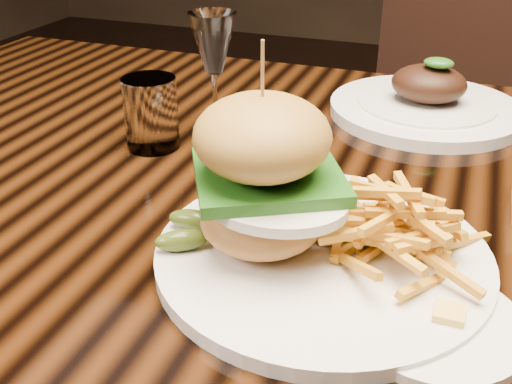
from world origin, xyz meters
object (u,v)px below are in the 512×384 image
(burger_plate, at_px, (317,211))
(far_dish, at_px, (426,104))
(wine_glass, at_px, (213,48))
(dining_table, at_px, (326,236))
(chair_far, at_px, (448,109))

(burger_plate, height_order, far_dish, burger_plate)
(wine_glass, relative_size, far_dish, 0.60)
(dining_table, xyz_separation_m, burger_plate, (0.03, -0.16, 0.13))
(wine_glass, height_order, far_dish, wine_glass)
(burger_plate, relative_size, wine_glass, 1.87)
(dining_table, bearing_deg, wine_glass, 156.18)
(wine_glass, xyz_separation_m, chair_far, (0.28, 0.81, -0.34))
(burger_plate, bearing_deg, dining_table, 82.15)
(burger_plate, relative_size, chair_far, 0.33)
(dining_table, xyz_separation_m, chair_far, (0.10, 0.89, -0.13))
(dining_table, relative_size, far_dish, 5.59)
(dining_table, height_order, far_dish, far_dish)
(burger_plate, bearing_deg, chair_far, 69.22)
(wine_glass, distance_m, chair_far, 0.92)
(chair_far, bearing_deg, dining_table, -86.34)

